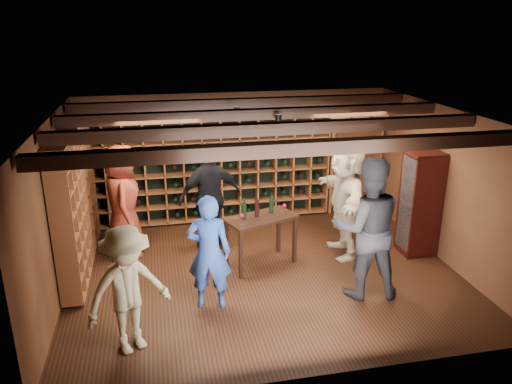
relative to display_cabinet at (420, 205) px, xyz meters
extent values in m
plane|color=black|center=(-2.71, -0.20, -0.86)|extent=(6.00, 6.00, 0.00)
plane|color=brown|center=(-2.71, 2.30, 0.39)|extent=(6.00, 0.00, 6.00)
plane|color=brown|center=(-2.71, -2.70, 0.39)|extent=(6.00, 0.00, 6.00)
plane|color=brown|center=(-5.71, -0.20, 0.39)|extent=(0.00, 5.00, 5.00)
plane|color=brown|center=(0.29, -0.20, 0.39)|extent=(0.00, 5.00, 5.00)
plane|color=black|center=(-2.71, -0.20, 1.64)|extent=(6.00, 6.00, 0.00)
cube|color=black|center=(-2.71, -1.80, 1.56)|extent=(5.90, 0.18, 0.16)
cube|color=black|center=(-2.71, -0.70, 1.56)|extent=(5.90, 0.18, 0.16)
cube|color=black|center=(-2.71, 0.40, 1.56)|extent=(5.90, 0.18, 0.16)
cube|color=black|center=(-2.71, 1.50, 1.56)|extent=(5.90, 0.18, 0.16)
cylinder|color=black|center=(-3.91, -0.20, 1.53)|extent=(0.10, 0.10, 0.10)
cylinder|color=black|center=(-2.41, 0.20, 1.53)|extent=(0.10, 0.10, 0.10)
cylinder|color=black|center=(-1.31, -0.50, 1.53)|extent=(0.10, 0.10, 0.10)
cylinder|color=black|center=(-2.91, 1.00, 1.53)|extent=(0.10, 0.10, 0.10)
cube|color=brown|center=(-3.24, 2.13, 0.29)|extent=(4.65, 0.30, 2.20)
cube|color=black|center=(-3.24, 2.13, 0.29)|extent=(4.56, 0.02, 2.16)
cube|color=brown|center=(-5.54, 0.62, 0.29)|extent=(0.30, 2.65, 2.20)
cube|color=black|center=(-5.54, 0.62, 0.29)|extent=(0.29, 0.02, 2.16)
cube|color=brown|center=(-0.31, 2.12, 0.99)|extent=(1.15, 0.32, 0.04)
cube|color=brown|center=(0.21, 2.12, 0.07)|extent=(0.05, 0.28, 1.85)
cube|color=brown|center=(-0.83, 2.12, 0.07)|extent=(0.05, 0.28, 1.85)
cube|color=tan|center=(-0.71, 2.12, 1.11)|extent=(0.40, 0.30, 0.20)
cube|color=tan|center=(-0.26, 2.12, 1.11)|extent=(0.40, 0.30, 0.20)
cube|color=tan|center=(0.09, 2.12, 1.11)|extent=(0.40, 0.30, 0.20)
cube|color=#340C0A|center=(0.01, 0.00, -0.81)|extent=(0.55, 0.50, 0.10)
cube|color=#340C0A|center=(0.01, 0.00, 0.04)|extent=(0.55, 0.50, 1.70)
cube|color=white|center=(-0.25, 0.00, 0.04)|extent=(0.01, 0.46, 1.60)
cube|color=#340C0A|center=(0.01, 0.00, 0.04)|extent=(0.50, 0.44, 0.02)
sphere|color=#59260C|center=(-0.01, 0.00, 0.14)|extent=(0.18, 0.18, 0.18)
imported|color=navy|center=(-3.66, -0.99, -0.03)|extent=(0.67, 0.51, 1.64)
imported|color=#232227|center=(-1.44, -1.11, 0.18)|extent=(1.12, 0.93, 2.06)
imported|color=maroon|center=(-4.87, 0.92, 0.10)|extent=(0.66, 0.97, 1.91)
imported|color=black|center=(-3.42, 0.84, 0.09)|extent=(1.18, 0.67, 1.89)
imported|color=gray|center=(-4.70, -1.76, -0.05)|extent=(1.20, 1.01, 1.61)
imported|color=#BFAB8C|center=(-1.24, 0.21, 0.13)|extent=(0.76, 1.87, 1.96)
cube|color=black|center=(-2.71, 0.08, -0.04)|extent=(1.24, 0.91, 0.05)
cube|color=black|center=(-3.11, -0.32, -0.46)|extent=(0.07, 0.07, 0.80)
cube|color=black|center=(-2.15, 0.04, -0.46)|extent=(0.07, 0.07, 0.80)
cube|color=black|center=(-3.27, 0.11, -0.46)|extent=(0.07, 0.07, 0.80)
cube|color=black|center=(-2.31, 0.47, -0.46)|extent=(0.07, 0.07, 0.80)
cylinder|color=black|center=(-2.99, 0.02, 0.12)|extent=(0.07, 0.07, 0.28)
cylinder|color=black|center=(-2.77, 0.10, 0.12)|extent=(0.07, 0.07, 0.28)
cylinder|color=black|center=(-2.51, 0.20, 0.12)|extent=(0.07, 0.07, 0.28)
camera|label=1|loc=(-4.28, -7.09, 2.96)|focal=35.00mm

